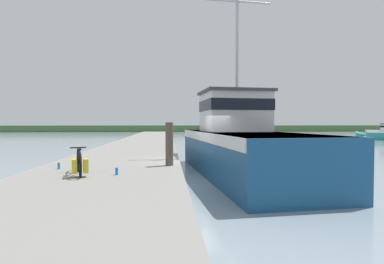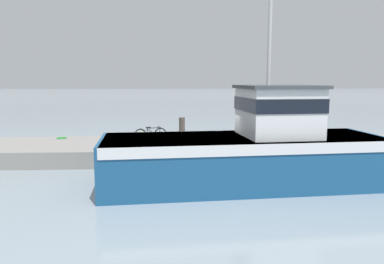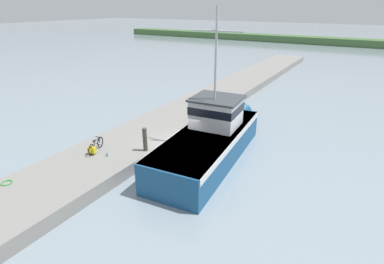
{
  "view_description": "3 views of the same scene",
  "coord_description": "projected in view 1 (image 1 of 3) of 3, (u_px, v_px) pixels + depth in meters",
  "views": [
    {
      "loc": [
        -1.33,
        -11.86,
        2.18
      ],
      "look_at": [
        -0.42,
        -0.43,
        1.84
      ],
      "focal_mm": 28.0,
      "sensor_mm": 36.0,
      "label": 1
    },
    {
      "loc": [
        15.14,
        -2.14,
        3.83
      ],
      "look_at": [
        0.45,
        -1.44,
        1.8
      ],
      "focal_mm": 35.0,
      "sensor_mm": 36.0,
      "label": 2
    },
    {
      "loc": [
        9.43,
        -14.24,
        8.86
      ],
      "look_at": [
        0.09,
        1.33,
        1.13
      ],
      "focal_mm": 28.0,
      "sensor_mm": 36.0,
      "label": 3
    }
  ],
  "objects": [
    {
      "name": "ground_plane",
      "position": [
        202.0,
        178.0,
        11.98
      ],
      "size": [
        320.0,
        320.0,
        0.0
      ],
      "primitive_type": "plane",
      "color": "#84939E"
    },
    {
      "name": "dock_pier",
      "position": [
        119.0,
        169.0,
        11.72
      ],
      "size": [
        4.68,
        80.0,
        0.76
      ],
      "primitive_type": "cube",
      "color": "gray",
      "rests_on": "ground_plane"
    },
    {
      "name": "far_shoreline",
      "position": [
        284.0,
        128.0,
        80.99
      ],
      "size": [
        180.0,
        5.0,
        1.63
      ],
      "primitive_type": "cube",
      "color": "#426638",
      "rests_on": "ground_plane"
    },
    {
      "name": "fishing_boat_main",
      "position": [
        239.0,
        143.0,
        12.98
      ],
      "size": [
        4.38,
        12.23,
        8.84
      ],
      "rotation": [
        0.0,
        0.0,
        0.09
      ],
      "color": "navy",
      "rests_on": "ground_plane"
    },
    {
      "name": "bicycle_touring",
      "position": [
        79.0,
        163.0,
        8.15
      ],
      "size": [
        0.76,
        1.64,
        0.73
      ],
      "rotation": [
        0.0,
        0.0,
        0.33
      ],
      "color": "black",
      "rests_on": "dock_pier"
    },
    {
      "name": "mooring_post",
      "position": [
        169.0,
        144.0,
        10.04
      ],
      "size": [
        0.26,
        0.26,
        1.45
      ],
      "primitive_type": "cylinder",
      "color": "#51473D",
      "rests_on": "dock_pier"
    },
    {
      "name": "water_bottle_on_curb",
      "position": [
        59.0,
        166.0,
        9.29
      ],
      "size": [
        0.08,
        0.08,
        0.19
      ],
      "primitive_type": "cylinder",
      "color": "blue",
      "rests_on": "dock_pier"
    },
    {
      "name": "water_bottle_by_bike",
      "position": [
        117.0,
        171.0,
        8.22
      ],
      "size": [
        0.08,
        0.08,
        0.2
      ],
      "primitive_type": "cylinder",
      "color": "blue",
      "rests_on": "dock_pier"
    }
  ]
}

